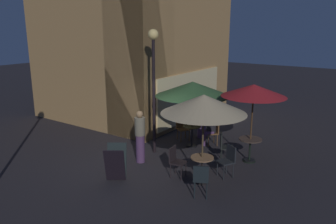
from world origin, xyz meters
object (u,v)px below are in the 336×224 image
Objects in this scene: cafe_table_1 at (202,165)px; patron_standing_1 at (202,116)px; patio_umbrella_1 at (204,104)px; cafe_chair_2 at (176,159)px; cafe_chair_4 at (228,158)px; cafe_table_0 at (192,132)px; cafe_table_2 at (250,145)px; menu_sandwich_board at (116,163)px; patron_standing_2 at (140,137)px; street_lamp_near_corner at (154,67)px; patron_seated_0 at (210,126)px; patio_umbrella_2 at (254,91)px; cafe_chair_3 at (201,178)px; patio_umbrella_0 at (193,89)px; cafe_chair_1 at (182,126)px; cafe_chair_5 at (224,144)px; cafe_chair_0 at (214,130)px.

cafe_table_1 is 3.89m from patron_standing_1.
patio_umbrella_1 is 2.78× the size of cafe_chair_2.
cafe_chair_4 is (0.88, -1.23, 0.02)m from cafe_chair_2.
cafe_table_2 is at bearing -92.67° from cafe_table_0.
menu_sandwich_board is 1.29× the size of cafe_table_2.
menu_sandwich_board is 0.59× the size of patron_standing_2.
patron_seated_0 is at bearing -35.44° from street_lamp_near_corner.
cafe_table_0 is 2.84m from cafe_table_1.
menu_sandwich_board reaches higher than cafe_table_0.
patio_umbrella_1 is (1.24, -2.06, 1.72)m from menu_sandwich_board.
patio_umbrella_2 reaches higher than cafe_table_2.
menu_sandwich_board is at bearing 73.31° from cafe_chair_3.
patio_umbrella_0 reaches higher than cafe_table_0.
cafe_table_2 is 1.75m from patio_umbrella_2.
menu_sandwich_board is 1.11× the size of cafe_chair_1.
patron_seated_0 is (1.02, 1.03, 0.18)m from cafe_chair_5.
cafe_chair_4 is at bearing -125.58° from cafe_table_0.
cafe_table_1 is 0.81× the size of cafe_chair_4.
street_lamp_near_corner is at bearing -66.67° from cafe_chair_4.
cafe_chair_4 is at bearing -1.94° from cafe_chair_1.
cafe_chair_0 is at bearing 21.06° from patio_umbrella_1.
patio_umbrella_2 is (2.17, -0.53, 1.80)m from cafe_table_1.
cafe_chair_3 is at bearing -36.93° from cafe_chair_2.
patron_seated_0 is at bearing -147.35° from patron_standing_2.
patio_umbrella_0 is 4.02m from cafe_chair_3.
cafe_chair_4 is (0.77, -0.43, 0.05)m from cafe_table_1.
cafe_chair_3 is (-0.66, -1.20, 0.01)m from cafe_chair_2.
cafe_table_0 is 1.58m from cafe_chair_5.
cafe_table_1 is 0.30× the size of patio_umbrella_2.
street_lamp_near_corner reaches higher than patio_umbrella_0.
patron_standing_1 is at bearing 107.77° from cafe_chair_5.
patio_umbrella_1 is (-2.28, -1.69, 1.70)m from cafe_table_0.
street_lamp_near_corner is 1.59× the size of patio_umbrella_0.
cafe_chair_5 is at bearing 9.53° from cafe_chair_1.
menu_sandwich_board is 1.08× the size of cafe_chair_5.
cafe_chair_5 is at bearing -14.34° from cafe_chair_3.
patron_seated_0 is at bearing 70.59° from patio_umbrella_2.
cafe_chair_5 reaches higher than cafe_chair_2.
menu_sandwich_board is 4.62m from patron_standing_1.
cafe_table_1 is (-2.28, -1.69, -0.03)m from cafe_table_0.
cafe_table_1 is at bearing 63.74° from cafe_chair_0.
cafe_chair_4 is at bearing 175.76° from cafe_table_2.
street_lamp_near_corner is 2.81m from cafe_table_0.
patio_umbrella_1 reaches higher than cafe_chair_2.
cafe_chair_0 is at bearing 66.28° from patio_umbrella_2.
patio_umbrella_0 is at bearing 87.33° from cafe_table_2.
cafe_table_2 is (1.12, -2.98, -2.40)m from street_lamp_near_corner.
cafe_chair_3 is at bearing 177.45° from cafe_table_2.
patron_seated_0 reaches higher than cafe_chair_3.
patio_umbrella_0 is at bearing 7.07° from cafe_chair_3.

